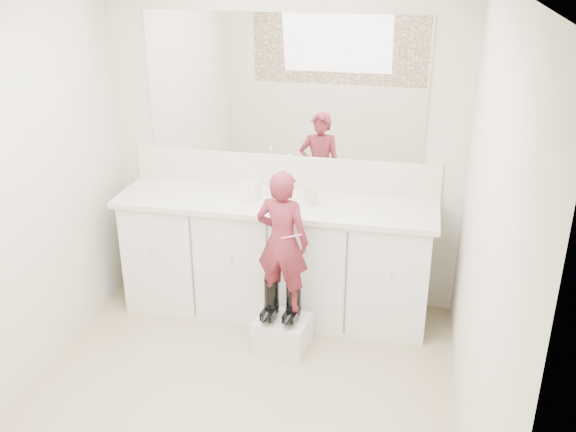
# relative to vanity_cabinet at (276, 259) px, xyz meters

# --- Properties ---
(floor) EXTENTS (3.00, 3.00, 0.00)m
(floor) POSITION_rel_vanity_cabinet_xyz_m (0.00, -1.23, -0.42)
(floor) COLOR #90815E
(floor) RESTS_ON ground
(wall_back) EXTENTS (2.60, 0.00, 2.60)m
(wall_back) POSITION_rel_vanity_cabinet_xyz_m (0.00, 0.27, 0.77)
(wall_back) COLOR beige
(wall_back) RESTS_ON floor
(wall_front) EXTENTS (2.60, 0.00, 2.60)m
(wall_front) POSITION_rel_vanity_cabinet_xyz_m (0.00, -2.73, 0.77)
(wall_front) COLOR beige
(wall_front) RESTS_ON floor
(wall_right) EXTENTS (0.00, 3.00, 3.00)m
(wall_right) POSITION_rel_vanity_cabinet_xyz_m (1.30, -1.23, 0.78)
(wall_right) COLOR beige
(wall_right) RESTS_ON floor
(vanity_cabinet) EXTENTS (2.20, 0.55, 0.85)m
(vanity_cabinet) POSITION_rel_vanity_cabinet_xyz_m (0.00, 0.00, 0.00)
(vanity_cabinet) COLOR silver
(vanity_cabinet) RESTS_ON floor
(countertop) EXTENTS (2.28, 0.58, 0.04)m
(countertop) POSITION_rel_vanity_cabinet_xyz_m (0.00, -0.01, 0.45)
(countertop) COLOR beige
(countertop) RESTS_ON vanity_cabinet
(backsplash) EXTENTS (2.28, 0.03, 0.25)m
(backsplash) POSITION_rel_vanity_cabinet_xyz_m (0.00, 0.26, 0.59)
(backsplash) COLOR beige
(backsplash) RESTS_ON countertop
(mirror) EXTENTS (2.00, 0.02, 1.00)m
(mirror) POSITION_rel_vanity_cabinet_xyz_m (0.00, 0.26, 1.22)
(mirror) COLOR white
(mirror) RESTS_ON wall_back
(dot_panel) EXTENTS (2.00, 0.01, 1.20)m
(dot_panel) POSITION_rel_vanity_cabinet_xyz_m (0.00, -2.71, 1.22)
(dot_panel) COLOR #472819
(dot_panel) RESTS_ON wall_front
(faucet) EXTENTS (0.08, 0.08, 0.10)m
(faucet) POSITION_rel_vanity_cabinet_xyz_m (0.00, 0.15, 0.52)
(faucet) COLOR silver
(faucet) RESTS_ON countertop
(cup) EXTENTS (0.14, 0.14, 0.10)m
(cup) POSITION_rel_vanity_cabinet_xyz_m (0.25, -0.01, 0.52)
(cup) COLOR beige
(cup) RESTS_ON countertop
(soap_bottle) EXTENTS (0.11, 0.11, 0.21)m
(soap_bottle) POSITION_rel_vanity_cabinet_xyz_m (-0.16, -0.03, 0.57)
(soap_bottle) COLOR silver
(soap_bottle) RESTS_ON countertop
(step_stool) EXTENTS (0.38, 0.33, 0.22)m
(step_stool) POSITION_rel_vanity_cabinet_xyz_m (0.15, -0.48, -0.31)
(step_stool) COLOR silver
(step_stool) RESTS_ON floor
(boot_left) EXTENTS (0.13, 0.21, 0.29)m
(boot_left) POSITION_rel_vanity_cabinet_xyz_m (0.08, -0.48, -0.06)
(boot_left) COLOR black
(boot_left) RESTS_ON step_stool
(boot_right) EXTENTS (0.13, 0.21, 0.29)m
(boot_right) POSITION_rel_vanity_cabinet_xyz_m (0.23, -0.48, -0.06)
(boot_right) COLOR black
(boot_right) RESTS_ON step_stool
(toddler) EXTENTS (0.38, 0.28, 0.96)m
(toddler) POSITION_rel_vanity_cabinet_xyz_m (0.15, -0.48, 0.38)
(toddler) COLOR #A33240
(toddler) RESTS_ON step_stool
(toothbrush) EXTENTS (0.14, 0.03, 0.06)m
(toothbrush) POSITION_rel_vanity_cabinet_xyz_m (0.22, -0.53, 0.45)
(toothbrush) COLOR #F860BF
(toothbrush) RESTS_ON toddler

